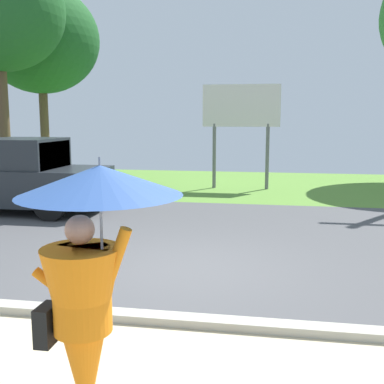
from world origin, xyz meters
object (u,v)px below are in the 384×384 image
Objects in this scene: monk_pedestrian at (88,283)px; roadside_billboard at (241,113)px; pickup_truck at (7,177)px; tree_center_back at (40,40)px.

roadside_billboard is (0.21, 12.94, 1.36)m from monk_pedestrian.
roadside_billboard reaches higher than monk_pedestrian.
monk_pedestrian reaches higher than pickup_truck.
pickup_truck is at bearing -139.13° from roadside_billboard.
monk_pedestrian is 0.61× the size of roadside_billboard.
roadside_billboard is 9.26m from tree_center_back.
roadside_billboard is 0.45× the size of tree_center_back.
pickup_truck is at bearing -70.11° from tree_center_back.
roadside_billboard is at bearing 90.01° from monk_pedestrian.
pickup_truck is (-5.48, 8.02, -0.31)m from monk_pedestrian.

